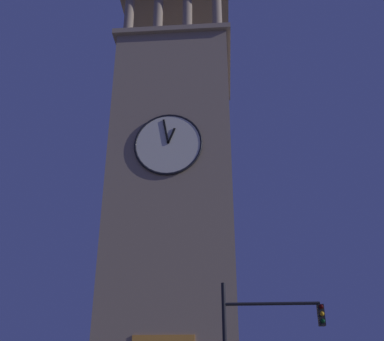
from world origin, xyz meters
TOP-DOWN VIEW (x-y plane):
  - clocktower at (-1.97, -3.72)m, footprint 8.24×8.89m
  - traffic_signal_near at (-6.37, 7.31)m, footprint 3.71×0.41m

SIDE VIEW (x-z plane):
  - traffic_signal_near at x=-6.37m, z-range 0.72..5.89m
  - clocktower at x=-1.97m, z-range -3.45..28.65m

